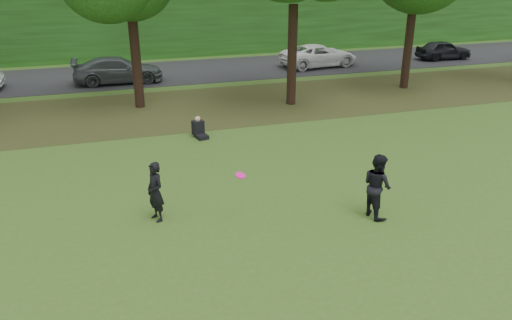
{
  "coord_description": "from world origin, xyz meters",
  "views": [
    {
      "loc": [
        -4.48,
        -9.48,
        6.61
      ],
      "look_at": [
        -0.66,
        2.9,
        1.3
      ],
      "focal_mm": 35.0,
      "sensor_mm": 36.0,
      "label": 1
    }
  ],
  "objects_px": {
    "frisbee": "(240,175)",
    "player_right": "(377,186)",
    "player_left": "(155,192)",
    "seated_person": "(199,129)"
  },
  "relations": [
    {
      "from": "frisbee",
      "to": "player_right",
      "type": "bearing_deg",
      "value": -9.23
    },
    {
      "from": "player_left",
      "to": "seated_person",
      "type": "distance_m",
      "value": 6.7
    },
    {
      "from": "frisbee",
      "to": "seated_person",
      "type": "distance_m",
      "value": 7.26
    },
    {
      "from": "player_right",
      "to": "seated_person",
      "type": "xyz_separation_m",
      "value": [
        -3.36,
        7.76,
        -0.59
      ]
    },
    {
      "from": "player_left",
      "to": "frisbee",
      "type": "bearing_deg",
      "value": 42.27
    },
    {
      "from": "frisbee",
      "to": "seated_person",
      "type": "relative_size",
      "value": 0.34
    },
    {
      "from": "player_right",
      "to": "seated_person",
      "type": "distance_m",
      "value": 8.48
    },
    {
      "from": "player_right",
      "to": "frisbee",
      "type": "bearing_deg",
      "value": 73.46
    },
    {
      "from": "frisbee",
      "to": "seated_person",
      "type": "bearing_deg",
      "value": 87.73
    },
    {
      "from": "player_right",
      "to": "frisbee",
      "type": "xyz_separation_m",
      "value": [
        -3.64,
        0.59,
        0.53
      ]
    }
  ]
}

